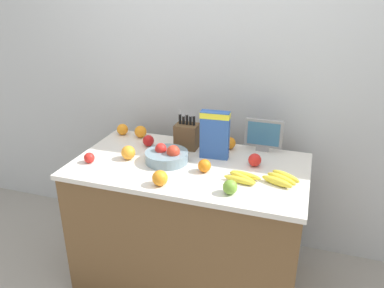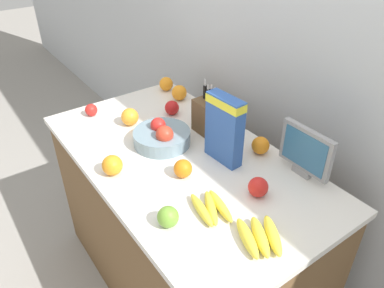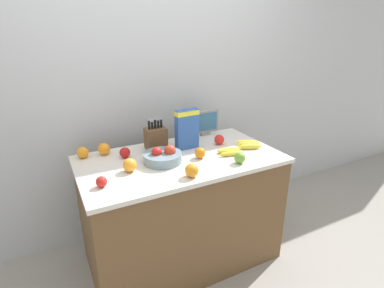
# 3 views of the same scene
# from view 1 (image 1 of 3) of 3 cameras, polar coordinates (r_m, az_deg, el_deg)

# --- Properties ---
(ground_plane) EXTENTS (14.00, 14.00, 0.00)m
(ground_plane) POSITION_cam_1_polar(r_m,az_deg,el_deg) (2.80, -0.36, -19.36)
(ground_plane) COLOR gray
(wall_back) EXTENTS (9.00, 0.06, 2.60)m
(wall_back) POSITION_cam_1_polar(r_m,az_deg,el_deg) (2.72, 3.74, 10.50)
(wall_back) COLOR silver
(wall_back) RESTS_ON ground_plane
(counter) EXTENTS (1.43, 0.79, 0.87)m
(counter) POSITION_cam_1_polar(r_m,az_deg,el_deg) (2.52, -0.38, -11.98)
(counter) COLOR brown
(counter) RESTS_ON ground_plane
(knife_block) EXTENTS (0.15, 0.12, 0.26)m
(knife_block) POSITION_cam_1_polar(r_m,az_deg,el_deg) (2.50, -0.77, 1.30)
(knife_block) COLOR brown
(knife_block) RESTS_ON counter
(small_monitor) EXTENTS (0.24, 0.03, 0.22)m
(small_monitor) POSITION_cam_1_polar(r_m,az_deg,el_deg) (2.48, 10.85, 1.46)
(small_monitor) COLOR gray
(small_monitor) RESTS_ON counter
(cereal_box) EXTENTS (0.19, 0.07, 0.31)m
(cereal_box) POSITION_cam_1_polar(r_m,az_deg,el_deg) (2.33, 3.49, 1.70)
(cereal_box) COLOR #2D56A8
(cereal_box) RESTS_ON counter
(fruit_bowl) EXTENTS (0.27, 0.27, 0.12)m
(fruit_bowl) POSITION_cam_1_polar(r_m,az_deg,el_deg) (2.32, -3.85, -1.80)
(fruit_bowl) COLOR gray
(fruit_bowl) RESTS_ON counter
(banana_bunch_left) EXTENTS (0.21, 0.15, 0.04)m
(banana_bunch_left) POSITION_cam_1_polar(r_m,az_deg,el_deg) (2.12, 7.69, -5.08)
(banana_bunch_left) COLOR yellow
(banana_bunch_left) RESTS_ON counter
(banana_bunch_right) EXTENTS (0.22, 0.20, 0.04)m
(banana_bunch_right) POSITION_cam_1_polar(r_m,az_deg,el_deg) (2.14, 13.45, -5.17)
(banana_bunch_right) COLOR yellow
(banana_bunch_right) RESTS_ON counter
(apple_middle) EXTENTS (0.08, 0.08, 0.08)m
(apple_middle) POSITION_cam_1_polar(r_m,az_deg,el_deg) (2.56, -6.66, 0.51)
(apple_middle) COLOR red
(apple_middle) RESTS_ON counter
(apple_rightmost) EXTENTS (0.08, 0.08, 0.08)m
(apple_rightmost) POSITION_cam_1_polar(r_m,az_deg,el_deg) (2.29, 9.54, -2.41)
(apple_rightmost) COLOR red
(apple_rightmost) RESTS_ON counter
(apple_rear) EXTENTS (0.08, 0.08, 0.08)m
(apple_rear) POSITION_cam_1_polar(r_m,az_deg,el_deg) (1.98, 5.82, -6.55)
(apple_rear) COLOR #6B9E33
(apple_rear) RESTS_ON counter
(apple_leftmost) EXTENTS (0.07, 0.07, 0.07)m
(apple_leftmost) POSITION_cam_1_polar(r_m,az_deg,el_deg) (2.39, -15.38, -2.04)
(apple_leftmost) COLOR red
(apple_leftmost) RESTS_ON counter
(orange_by_cereal) EXTENTS (0.09, 0.09, 0.09)m
(orange_by_cereal) POSITION_cam_1_polar(r_m,az_deg,el_deg) (2.71, -7.85, 1.88)
(orange_by_cereal) COLOR orange
(orange_by_cereal) RESTS_ON counter
(orange_back_center) EXTENTS (0.09, 0.09, 0.09)m
(orange_back_center) POSITION_cam_1_polar(r_m,az_deg,el_deg) (2.05, -4.91, -5.19)
(orange_back_center) COLOR orange
(orange_back_center) RESTS_ON counter
(orange_front_left) EXTENTS (0.08, 0.08, 0.08)m
(orange_front_left) POSITION_cam_1_polar(r_m,az_deg,el_deg) (2.51, 5.76, 0.15)
(orange_front_left) COLOR orange
(orange_front_left) RESTS_ON counter
(orange_front_center) EXTENTS (0.09, 0.09, 0.09)m
(orange_front_center) POSITION_cam_1_polar(r_m,az_deg,el_deg) (2.38, -9.69, -1.29)
(orange_front_center) COLOR orange
(orange_front_center) RESTS_ON counter
(orange_mid_right) EXTENTS (0.08, 0.08, 0.08)m
(orange_mid_right) POSITION_cam_1_polar(r_m,az_deg,el_deg) (2.78, -10.54, 2.20)
(orange_mid_right) COLOR orange
(orange_mid_right) RESTS_ON counter
(orange_front_right) EXTENTS (0.08, 0.08, 0.08)m
(orange_front_right) POSITION_cam_1_polar(r_m,az_deg,el_deg) (2.19, 1.91, -3.33)
(orange_front_right) COLOR orange
(orange_front_right) RESTS_ON counter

